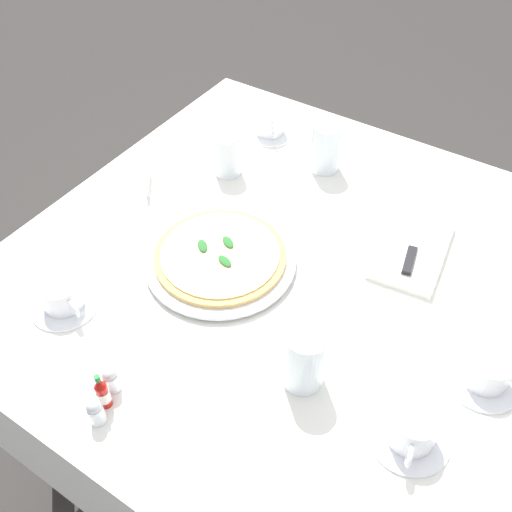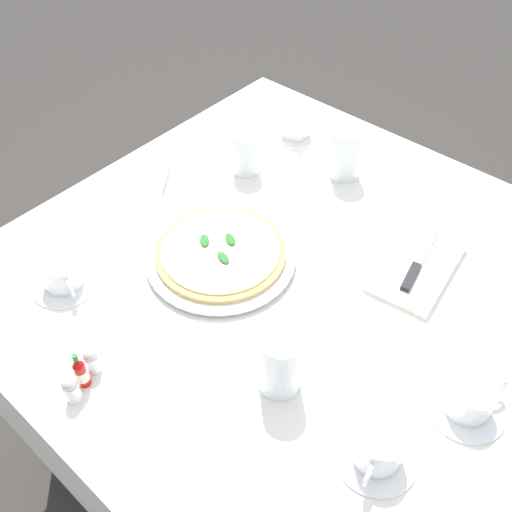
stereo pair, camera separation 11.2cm
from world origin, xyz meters
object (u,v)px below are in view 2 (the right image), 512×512
object	(u,v)px
coffee_cup_center_back	(378,448)
pepper_shaker	(72,390)
coffee_cup_far_right	(295,126)
salt_shaker	(92,361)
coffee_cup_far_left	(470,399)
water_glass_back_corner	(345,156)
pizza	(221,251)
water_glass_right_edge	(246,155)
hot_sauce_bottle	(81,372)
pizza_plate	(221,256)
coffee_cup_near_right	(62,275)
menu_card	(165,166)
napkin_folded	(417,266)
dinner_knife	(419,260)
water_glass_left_edge	(280,365)

from	to	relation	value
coffee_cup_center_back	pepper_shaker	xyz separation A→B (m)	(-0.24, 0.43, -0.01)
coffee_cup_far_right	salt_shaker	distance (m)	0.80
coffee_cup_far_left	water_glass_back_corner	distance (m)	0.63
pizza	coffee_cup_far_right	bearing A→B (deg)	20.01
coffee_cup_far_right	water_glass_right_edge	distance (m)	0.19
pizza	pepper_shaker	bearing A→B (deg)	-174.60
coffee_cup_center_back	coffee_cup_far_left	xyz separation A→B (m)	(0.17, -0.07, -0.00)
hot_sauce_bottle	salt_shaker	xyz separation A→B (m)	(0.03, 0.01, -0.01)
coffee_cup_far_right	water_glass_back_corner	bearing A→B (deg)	-105.36
pizza_plate	coffee_cup_near_right	distance (m)	0.31
coffee_cup_far_right	pepper_shaker	distance (m)	0.86
hot_sauce_bottle	menu_card	xyz separation A→B (m)	(0.47, 0.31, -0.00)
water_glass_back_corner	napkin_folded	bearing A→B (deg)	-118.66
coffee_cup_near_right	hot_sauce_bottle	distance (m)	0.24
coffee_cup_near_right	napkin_folded	world-z (taller)	coffee_cup_near_right
coffee_cup_near_right	dinner_knife	bearing A→B (deg)	-45.32
pizza	coffee_cup_center_back	xyz separation A→B (m)	(-0.15, -0.46, 0.01)
pizza_plate	dinner_knife	world-z (taller)	dinner_knife
coffee_cup_far_left	water_glass_left_edge	distance (m)	0.31
pizza_plate	water_glass_left_edge	world-z (taller)	water_glass_left_edge
napkin_folded	menu_card	distance (m)	0.61
water_glass_right_edge	napkin_folded	distance (m)	0.48
coffee_cup_center_back	coffee_cup_far_left	bearing A→B (deg)	-21.31
pizza	hot_sauce_bottle	xyz separation A→B (m)	(-0.36, -0.03, 0.01)
coffee_cup_near_right	coffee_cup_center_back	distance (m)	0.66
pizza	coffee_cup_far_left	bearing A→B (deg)	-87.83
napkin_folded	pizza_plate	bearing A→B (deg)	119.91
hot_sauce_bottle	water_glass_right_edge	bearing A→B (deg)	16.88
coffee_cup_center_back	napkin_folded	bearing A→B (deg)	21.40
water_glass_left_edge	pepper_shaker	size ratio (longest dim) A/B	2.19
water_glass_right_edge	napkin_folded	world-z (taller)	water_glass_right_edge
dinner_knife	coffee_cup_far_left	bearing A→B (deg)	-147.59
pizza	coffee_cup_far_right	xyz separation A→B (m)	(0.45, 0.16, 0.00)
water_glass_back_corner	salt_shaker	xyz separation A→B (m)	(-0.73, 0.01, -0.03)
coffee_cup_far_left	hot_sauce_bottle	world-z (taller)	hot_sauce_bottle
water_glass_left_edge	dinner_knife	xyz separation A→B (m)	(0.38, -0.04, -0.03)
pizza_plate	salt_shaker	bearing A→B (deg)	-177.14
water_glass_left_edge	dinner_knife	distance (m)	0.39
coffee_cup_far_right	dinner_knife	world-z (taller)	coffee_cup_far_right
hot_sauce_bottle	water_glass_back_corner	bearing A→B (deg)	0.15
salt_shaker	hot_sauce_bottle	bearing A→B (deg)	-160.35
water_glass_right_edge	pepper_shaker	size ratio (longest dim) A/B	1.83
coffee_cup_far_left	water_glass_left_edge	xyz separation A→B (m)	(-0.16, 0.26, 0.03)
coffee_cup_near_right	pepper_shaker	world-z (taller)	coffee_cup_near_right
water_glass_left_edge	dinner_knife	bearing A→B (deg)	-6.05
water_glass_right_edge	coffee_cup_far_left	bearing A→B (deg)	-108.84
coffee_cup_far_right	napkin_folded	distance (m)	0.52
water_glass_back_corner	menu_card	bearing A→B (deg)	132.17
water_glass_right_edge	coffee_cup_near_right	bearing A→B (deg)	177.42
pepper_shaker	coffee_cup_far_right	bearing A→B (deg)	13.44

